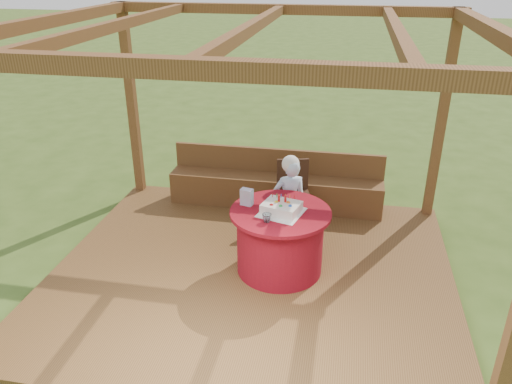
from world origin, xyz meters
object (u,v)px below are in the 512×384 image
(chair, at_px, (293,190))
(birthday_cake, at_px, (281,208))
(bench, at_px, (275,188))
(gift_bag, at_px, (247,197))
(table, at_px, (280,240))
(drinking_glass, at_px, (267,218))
(elderly_woman, at_px, (290,199))

(chair, distance_m, birthday_cake, 1.24)
(bench, relative_size, gift_bag, 15.90)
(chair, bearing_deg, table, -90.24)
(bench, height_order, gift_bag, gift_bag)
(bench, xyz_separation_m, chair, (0.31, -0.47, 0.21))
(drinking_glass, bearing_deg, gift_bag, 128.98)
(table, xyz_separation_m, drinking_glass, (-0.11, -0.27, 0.41))
(bench, xyz_separation_m, drinking_glass, (0.20, -1.90, 0.53))
(bench, bearing_deg, table, -79.47)
(chair, xyz_separation_m, birthday_cake, (0.01, -1.20, 0.33))
(bench, relative_size, birthday_cake, 5.60)
(birthday_cake, height_order, gift_bag, birthday_cake)
(chair, bearing_deg, drinking_glass, -94.43)
(elderly_woman, relative_size, birthday_cake, 2.15)
(table, distance_m, drinking_glass, 0.51)
(bench, xyz_separation_m, table, (0.30, -1.62, 0.12))
(table, height_order, drinking_glass, drinking_glass)
(table, relative_size, birthday_cake, 2.07)
(table, height_order, chair, chair)
(table, relative_size, elderly_woman, 0.96)
(bench, distance_m, drinking_glass, 1.98)
(bench, bearing_deg, drinking_glass, -84.09)
(bench, distance_m, chair, 0.60)
(table, xyz_separation_m, elderly_woman, (0.02, 0.64, 0.21))
(bench, relative_size, elderly_woman, 2.60)
(gift_bag, xyz_separation_m, drinking_glass, (0.29, -0.35, -0.05))
(bench, bearing_deg, elderly_woman, -71.85)
(elderly_woman, bearing_deg, bench, 108.15)
(bench, relative_size, chair, 3.46)
(gift_bag, height_order, drinking_glass, gift_bag)
(elderly_woman, bearing_deg, table, -91.73)
(gift_bag, bearing_deg, bench, 99.94)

